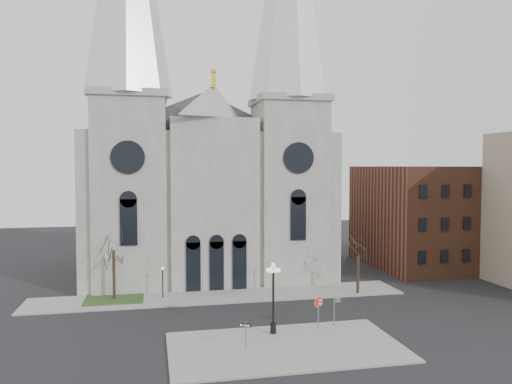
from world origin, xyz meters
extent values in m
plane|color=black|center=(0.00, 0.00, 0.00)|extent=(160.00, 160.00, 0.00)
cube|color=gray|center=(3.00, -5.00, 0.07)|extent=(18.00, 10.00, 0.14)
cube|color=gray|center=(0.00, 11.00, 0.07)|extent=(40.00, 6.00, 0.14)
cube|color=#2D4D21|center=(-11.00, 12.00, 0.09)|extent=(6.00, 5.00, 0.18)
cube|color=gray|center=(0.00, 26.00, 9.00)|extent=(30.00, 24.00, 18.00)
pyramid|color=#2D3035|center=(0.00, 26.00, 24.00)|extent=(33.00, 26.40, 6.00)
cube|color=gray|center=(-9.50, 17.50, 11.00)|extent=(8.00, 8.00, 22.00)
cylinder|color=black|center=(-9.50, 13.45, 15.00)|extent=(3.60, 0.30, 3.60)
cube|color=gray|center=(9.50, 17.50, 11.00)|extent=(8.00, 8.00, 22.00)
cylinder|color=black|center=(9.50, 13.45, 15.00)|extent=(3.60, 0.30, 3.60)
cube|color=gray|center=(0.00, 16.00, 9.75)|extent=(10.00, 5.00, 19.50)
pyramid|color=gray|center=(0.00, 16.00, 21.50)|extent=(11.00, 5.00, 4.00)
cube|color=brown|center=(30.00, 22.00, 7.00)|extent=(14.00, 18.00, 14.00)
cylinder|color=black|center=(-11.00, 12.00, 2.62)|extent=(0.32, 0.32, 5.25)
cylinder|color=black|center=(15.00, 9.00, 2.10)|extent=(0.32, 0.32, 4.20)
cylinder|color=black|center=(-6.00, 11.50, 1.64)|extent=(0.12, 0.12, 3.00)
sphere|color=white|center=(-6.00, 11.50, 3.24)|extent=(0.32, 0.32, 0.32)
cylinder|color=black|center=(6.00, 11.50, 1.64)|extent=(0.12, 0.12, 3.00)
sphere|color=white|center=(6.00, 11.50, 3.24)|extent=(0.32, 0.32, 0.32)
cylinder|color=slate|center=(6.92, -1.28, 1.46)|extent=(0.10, 0.10, 2.64)
cylinder|color=red|center=(6.92, -1.28, 2.37)|extent=(0.92, 0.10, 0.92)
cylinder|color=white|center=(6.92, -1.28, 2.37)|extent=(0.98, 0.08, 0.99)
cube|color=white|center=(6.92, -1.28, 2.52)|extent=(0.50, 0.05, 0.11)
cube|color=white|center=(6.92, -1.28, 2.23)|extent=(0.57, 0.06, 0.11)
cylinder|color=black|center=(2.75, -1.97, 2.73)|extent=(0.18, 0.18, 5.19)
cylinder|color=black|center=(2.75, -1.97, 0.59)|extent=(0.50, 0.50, 0.90)
sphere|color=white|center=(2.75, -1.97, 5.84)|extent=(0.36, 0.36, 0.36)
cylinder|color=slate|center=(-0.13, -4.82, 1.15)|extent=(0.09, 0.09, 2.02)
cube|color=black|center=(-0.13, -4.82, 1.92)|extent=(0.85, 0.33, 0.29)
cylinder|color=slate|center=(8.41, -1.15, 1.39)|extent=(0.10, 0.10, 2.50)
cube|color=#0C5810|center=(8.78, -1.02, 2.47)|extent=(0.68, 0.26, 0.17)
cube|color=#0C5810|center=(8.78, -1.02, 2.24)|extent=(0.68, 0.26, 0.17)
camera|label=1|loc=(-7.02, -41.62, 14.07)|focal=35.00mm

